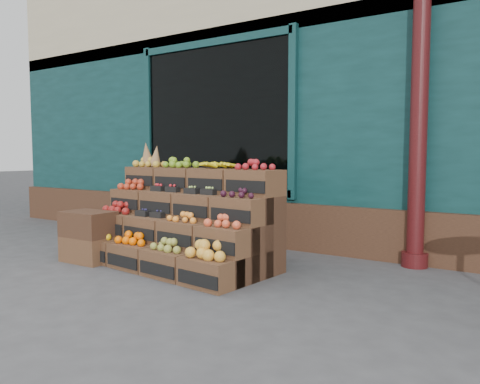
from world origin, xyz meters
The scene contains 5 objects.
ground centered at (0.00, 0.00, 0.00)m, with size 60.00×60.00×0.00m, color #404043.
shop_facade centered at (0.00, 5.11, 2.40)m, with size 12.00×6.24×4.80m.
crate_display centered at (-1.00, 0.75, 0.43)m, with size 2.30×1.30×1.38m.
spare_crates centered at (-1.99, 0.27, 0.29)m, with size 0.59×0.41×0.58m.
shopkeeper centered at (-1.74, 2.93, 1.10)m, with size 0.80×0.53×2.21m, color #175329.
Camera 1 is at (2.36, -3.21, 1.23)m, focal length 35.00 mm.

